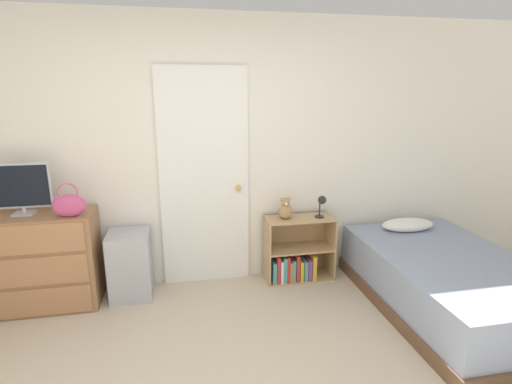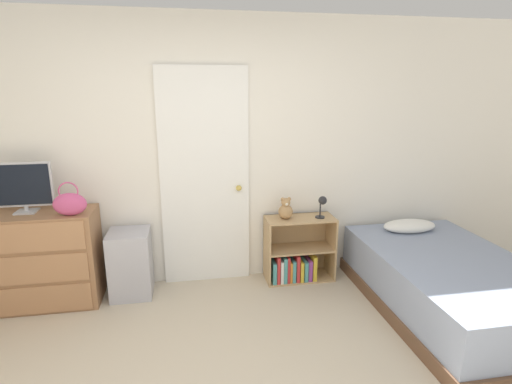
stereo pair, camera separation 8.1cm
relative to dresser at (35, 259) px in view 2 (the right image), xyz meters
The scene contains 10 objects.
wall_back 1.74m from the dresser, 10.35° to the left, with size 10.00×0.06×2.55m.
door_closed 1.65m from the dresser, ahead, with size 0.84×0.09×2.09m.
dresser is the anchor object (origin of this frame).
tv 0.66m from the dresser, 125.69° to the left, with size 0.48×0.16×0.44m.
handbag 0.66m from the dresser, 18.48° to the right, with size 0.27×0.11×0.29m.
storage_bin 0.80m from the dresser, ahead, with size 0.37×0.38×0.62m.
bookshelf 2.40m from the dresser, ahead, with size 0.68×0.31×0.65m.
teddy_bear 2.30m from the dresser, ahead, with size 0.14×0.14×0.22m.
desk_lamp 2.66m from the dresser, ahead, with size 0.10×0.10×0.22m.
bed 3.62m from the dresser, 11.79° to the right, with size 1.21×1.94×0.60m.
Camera 2 is at (-0.14, -1.70, 1.89)m, focal length 28.00 mm.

